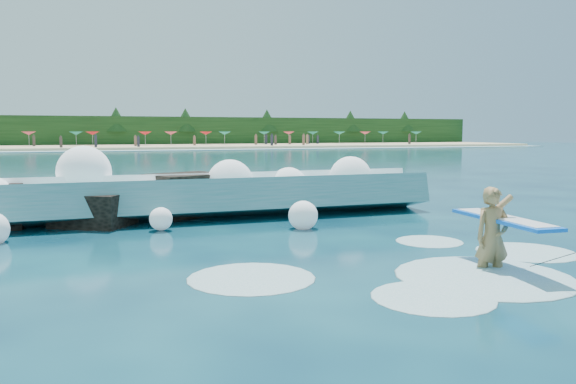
# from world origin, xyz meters

# --- Properties ---
(ground) EXTENTS (200.00, 200.00, 0.00)m
(ground) POSITION_xyz_m (0.00, 0.00, 0.00)
(ground) COLOR #072239
(ground) RESTS_ON ground
(beach) EXTENTS (140.00, 20.00, 0.40)m
(beach) POSITION_xyz_m (0.00, 78.00, 0.20)
(beach) COLOR tan
(beach) RESTS_ON ground
(wet_band) EXTENTS (140.00, 5.00, 0.08)m
(wet_band) POSITION_xyz_m (0.00, 67.00, 0.04)
(wet_band) COLOR silver
(wet_band) RESTS_ON ground
(treeline) EXTENTS (140.00, 4.00, 5.00)m
(treeline) POSITION_xyz_m (0.00, 88.00, 2.50)
(treeline) COLOR black
(treeline) RESTS_ON ground
(breaking_wave) EXTENTS (18.47, 2.86, 1.59)m
(breaking_wave) POSITION_xyz_m (-1.72, 7.02, 0.56)
(breaking_wave) COLOR teal
(breaking_wave) RESTS_ON ground
(rock_cluster) EXTENTS (8.24, 3.50, 1.46)m
(rock_cluster) POSITION_xyz_m (-2.87, 7.09, 0.46)
(rock_cluster) COLOR black
(rock_cluster) RESTS_ON ground
(surfer_with_board) EXTENTS (1.05, 2.99, 1.85)m
(surfer_with_board) POSITION_xyz_m (4.26, -1.37, 0.68)
(surfer_with_board) COLOR #9A7548
(surfer_with_board) RESTS_ON ground
(wave_spray) EXTENTS (15.78, 4.86, 2.20)m
(wave_spray) POSITION_xyz_m (-1.66, 6.94, 0.99)
(wave_spray) COLOR white
(wave_spray) RESTS_ON ground
(surf_foam) EXTENTS (9.07, 5.48, 0.15)m
(surf_foam) POSITION_xyz_m (3.51, -1.22, 0.00)
(surf_foam) COLOR silver
(surf_foam) RESTS_ON ground
(beach_umbrellas) EXTENTS (114.08, 6.62, 0.50)m
(beach_umbrellas) POSITION_xyz_m (0.23, 80.23, 2.25)
(beach_umbrellas) COLOR red
(beach_umbrellas) RESTS_ON ground
(beachgoers) EXTENTS (99.58, 12.59, 1.93)m
(beachgoers) POSITION_xyz_m (2.98, 74.72, 1.09)
(beachgoers) COLOR #3F332D
(beachgoers) RESTS_ON ground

